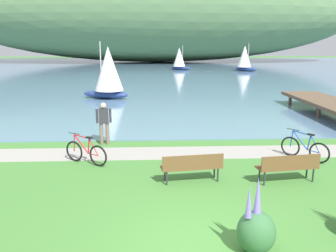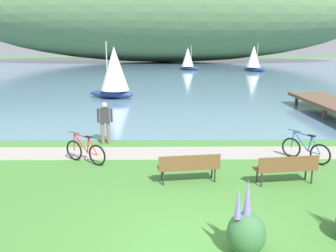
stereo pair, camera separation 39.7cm
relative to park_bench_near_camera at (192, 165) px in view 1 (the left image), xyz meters
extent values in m
plane|color=#478438|center=(-0.21, -3.31, -0.52)|extent=(200.00, 200.00, 0.00)
cube|color=#5B7F9E|center=(-0.21, 44.43, -0.50)|extent=(180.00, 80.00, 0.04)
ellipsoid|color=#567A4C|center=(-0.41, 65.10, 9.87)|extent=(85.21, 28.00, 20.71)
cube|color=#A39E93|center=(-0.21, 2.77, -0.52)|extent=(60.00, 1.50, 0.01)
cube|color=brown|center=(-0.01, 0.08, -0.07)|extent=(1.85, 0.71, 0.05)
cube|color=brown|center=(0.02, -0.13, 0.15)|extent=(1.79, 0.28, 0.40)
cylinder|color=#2D2D33|center=(-0.79, 0.14, -0.30)|extent=(0.05, 0.05, 0.45)
cylinder|color=#2D2D33|center=(0.73, 0.35, -0.30)|extent=(0.05, 0.05, 0.45)
cylinder|color=#2D2D33|center=(-0.75, -0.19, -0.30)|extent=(0.05, 0.05, 0.45)
cylinder|color=#2D2D33|center=(0.77, 0.01, -0.30)|extent=(0.05, 0.05, 0.45)
cube|color=brown|center=(2.79, -0.06, -0.07)|extent=(1.85, 0.71, 0.05)
cube|color=brown|center=(2.82, -0.27, 0.15)|extent=(1.79, 0.27, 0.40)
cylinder|color=#2D2D33|center=(2.01, 0.00, -0.30)|extent=(0.05, 0.05, 0.45)
cylinder|color=#2D2D33|center=(3.53, 0.20, -0.30)|extent=(0.05, 0.05, 0.45)
cylinder|color=#2D2D33|center=(2.05, -0.33, -0.30)|extent=(0.05, 0.05, 0.45)
cylinder|color=#2D2D33|center=(3.57, -0.13, -0.30)|extent=(0.05, 0.05, 0.45)
torus|color=black|center=(3.82, 2.25, -0.16)|extent=(0.52, 0.58, 0.72)
torus|color=black|center=(4.51, 1.46, -0.16)|extent=(0.52, 0.58, 0.72)
cylinder|color=#1E4CB2|center=(4.04, 2.00, 0.15)|extent=(0.43, 0.48, 0.61)
cylinder|color=#1E4CB2|center=(4.07, 1.97, 0.41)|extent=(0.46, 0.52, 0.09)
cylinder|color=#1E4CB2|center=(4.26, 1.75, 0.12)|extent=(0.11, 0.12, 0.54)
cylinder|color=#1E4CB2|center=(4.37, 1.62, -0.15)|extent=(0.30, 0.34, 0.05)
cylinder|color=#1E4CB2|center=(4.40, 1.59, 0.11)|extent=(0.26, 0.30, 0.56)
cylinder|color=#1E4CB2|center=(3.83, 2.23, 0.14)|extent=(0.08, 0.09, 0.60)
cube|color=black|center=(4.28, 1.72, 0.42)|extent=(0.23, 0.25, 0.05)
cylinder|color=black|center=(3.85, 2.22, 0.48)|extent=(0.33, 0.38, 0.02)
torus|color=black|center=(-3.85, 2.02, -0.16)|extent=(0.65, 0.42, 0.72)
torus|color=black|center=(-2.95, 1.48, -0.16)|extent=(0.65, 0.42, 0.72)
cylinder|color=red|center=(-3.56, 1.85, 0.15)|extent=(0.54, 0.35, 0.61)
cylinder|color=red|center=(-3.53, 1.83, 0.41)|extent=(0.58, 0.37, 0.09)
cylinder|color=red|center=(-3.28, 1.68, 0.12)|extent=(0.13, 0.10, 0.54)
cylinder|color=red|center=(-3.14, 1.59, -0.15)|extent=(0.38, 0.25, 0.05)
cylinder|color=red|center=(-3.10, 1.57, 0.11)|extent=(0.33, 0.21, 0.56)
cylinder|color=red|center=(-3.83, 2.01, 0.14)|extent=(0.09, 0.08, 0.60)
cube|color=black|center=(-3.25, 1.66, 0.42)|extent=(0.26, 0.21, 0.05)
cylinder|color=black|center=(-3.81, 2.00, 0.48)|extent=(0.42, 0.27, 0.02)
cylinder|color=#72604C|center=(-3.20, 3.99, -0.08)|extent=(0.14, 0.14, 0.88)
cylinder|color=#72604C|center=(-2.96, 4.02, -0.08)|extent=(0.14, 0.14, 0.88)
cube|color=#2D2D33|center=(-3.08, 4.00, 0.66)|extent=(0.41, 0.27, 0.60)
sphere|color=beige|center=(-3.08, 4.00, 1.08)|extent=(0.22, 0.22, 0.22)
cylinder|color=#2D2D33|center=(-3.34, 3.96, 0.66)|extent=(0.09, 0.09, 0.56)
cylinder|color=#2D2D33|center=(-2.83, 4.04, 0.66)|extent=(0.09, 0.09, 0.56)
ellipsoid|color=#386B3D|center=(0.86, -3.51, -0.10)|extent=(0.75, 0.75, 0.85)
cylinder|color=#386B3D|center=(0.88, -3.44, 0.22)|extent=(0.02, 0.02, 0.12)
cone|color=#8470D1|center=(0.88, -3.44, 0.61)|extent=(0.10, 0.10, 0.66)
cylinder|color=#386B3D|center=(0.84, -3.51, 0.22)|extent=(0.02, 0.02, 0.12)
cone|color=#8470D1|center=(0.84, -3.51, 0.66)|extent=(0.14, 0.14, 0.77)
cylinder|color=#386B3D|center=(0.65, -3.60, 0.22)|extent=(0.02, 0.02, 0.12)
cone|color=#8470D1|center=(0.65, -3.60, 0.59)|extent=(0.13, 0.13, 0.62)
cylinder|color=#386B3D|center=(0.86, -3.51, 0.22)|extent=(0.02, 0.02, 0.12)
cone|color=#8470D1|center=(0.86, -3.51, 0.58)|extent=(0.13, 0.13, 0.61)
ellipsoid|color=navy|center=(12.17, 39.71, -0.19)|extent=(3.14, 2.87, 0.58)
cylinder|color=#B2B2B2|center=(12.37, 39.54, 1.76)|extent=(0.08, 0.08, 3.33)
cone|color=white|center=(11.93, 39.92, 1.60)|extent=(2.79, 2.79, 2.99)
ellipsoid|color=navy|center=(-4.59, 15.62, -0.18)|extent=(3.59, 2.01, 0.61)
cylinder|color=#B2B2B2|center=(-4.84, 15.70, 1.85)|extent=(0.09, 0.09, 3.46)
cone|color=white|center=(-4.28, 15.51, 1.68)|extent=(2.60, 2.60, 3.11)
ellipsoid|color=navy|center=(3.06, 42.36, -0.22)|extent=(3.14, 1.90, 0.53)
cylinder|color=#B2B2B2|center=(3.28, 42.28, 1.57)|extent=(0.08, 0.08, 3.04)
cone|color=white|center=(2.79, 42.46, 1.42)|extent=(2.33, 2.33, 2.73)
cylinder|color=brown|center=(7.83, 8.43, -0.22)|extent=(0.20, 0.20, 0.60)
cylinder|color=brown|center=(7.83, 12.43, -0.22)|extent=(0.20, 0.20, 0.60)
cylinder|color=brown|center=(9.75, 12.43, -0.22)|extent=(0.20, 0.20, 0.60)
camera|label=1|loc=(-1.11, -9.43, 3.48)|focal=36.79mm
camera|label=2|loc=(-0.71, -9.44, 3.48)|focal=36.79mm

